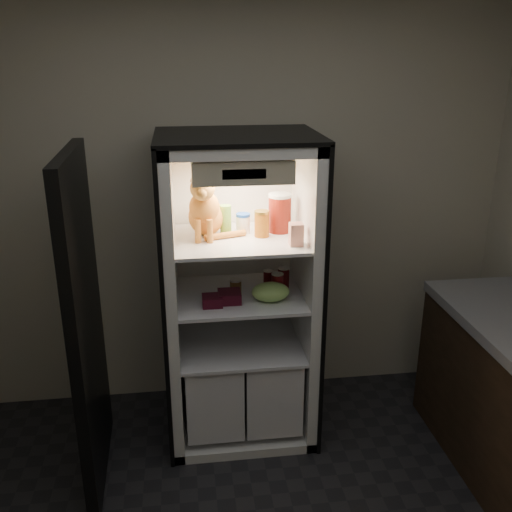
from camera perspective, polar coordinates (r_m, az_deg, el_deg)
The scene contains 16 objects.
room_shell at distance 1.92m, azimuth 2.31°, elevation -1.02°, with size 3.60×3.60×3.60m.
refrigerator at distance 3.51m, azimuth -1.74°, elevation -5.60°, with size 0.90×0.72×1.88m.
fridge_door at distance 3.17m, azimuth -16.64°, elevation -6.94°, with size 0.08×0.87×1.85m.
tabby_cat at distance 3.25m, azimuth -5.08°, elevation 4.55°, with size 0.34×0.40×0.41m.
parmesan_shaker at distance 3.30m, azimuth -3.05°, elevation 3.63°, with size 0.07×0.07×0.17m.
mayo_tub at distance 3.33m, azimuth -1.29°, elevation 3.31°, with size 0.08×0.08×0.12m.
salsa_jar at distance 3.26m, azimuth 0.58°, elevation 3.26°, with size 0.09×0.09×0.15m.
pepper_jar at distance 3.34m, azimuth 2.38°, elevation 4.33°, with size 0.14×0.14×0.23m.
cream_carton at distance 3.12m, azimuth 4.04°, elevation 2.17°, with size 0.07×0.07×0.12m, color silver.
soda_can_a at distance 3.45m, azimuth 1.24°, elevation -2.33°, with size 0.06×0.06×0.11m.
soda_can_b at distance 3.45m, azimuth 2.77°, elevation -2.21°, with size 0.07×0.07×0.13m.
soda_can_c at distance 3.35m, azimuth 2.15°, elevation -2.82°, with size 0.07×0.07×0.13m.
condiment_jar at distance 3.37m, azimuth -2.04°, elevation -3.07°, with size 0.07×0.07×0.10m.
grape_bag at distance 3.28m, azimuth 1.47°, elevation -3.60°, with size 0.22×0.16×0.11m, color #88C65C.
berry_box_left at distance 3.24m, azimuth -4.40°, elevation -4.48°, with size 0.11×0.11×0.06m, color #550E24.
berry_box_right at distance 3.27m, azimuth -2.67°, elevation -4.08°, with size 0.13×0.13×0.06m, color #550E24.
Camera 1 is at (-0.31, -1.76, 2.31)m, focal length 40.00 mm.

